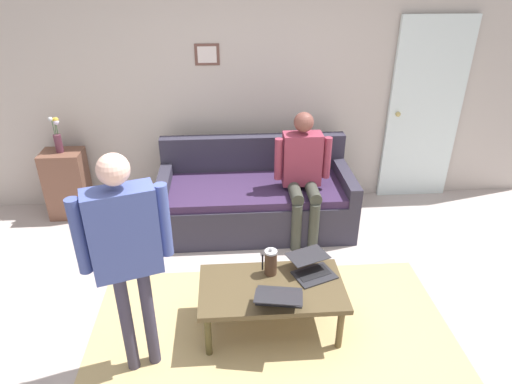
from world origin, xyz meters
TOP-DOWN VIEW (x-y plane):
  - ground_plane at (0.00, 0.00)m, footprint 7.68×7.68m
  - area_rug at (-0.11, 0.08)m, footprint 2.76×1.64m
  - back_wall at (0.00, -2.20)m, footprint 7.04×0.11m
  - interior_door at (-2.02, -2.11)m, footprint 0.82×0.09m
  - couch at (-0.09, -1.55)m, footprint 1.97×0.90m
  - coffee_table at (-0.11, -0.02)m, footprint 1.07×0.59m
  - laptop_left at (-0.14, 0.14)m, footprint 0.38×0.37m
  - laptop_center at (-0.43, -0.16)m, footprint 0.40×0.41m
  - french_press at (-0.11, -0.17)m, footprint 0.12×0.10m
  - side_shelf at (1.93, -1.90)m, footprint 0.42×0.32m
  - flower_vase at (1.93, -1.90)m, footprint 0.10×0.08m
  - person_standing at (0.82, 0.27)m, footprint 0.57×0.29m
  - person_seated at (-0.54, -1.32)m, footprint 0.55×0.51m

SIDE VIEW (x-z plane):
  - ground_plane at x=0.00m, z-range 0.00..0.00m
  - area_rug at x=-0.11m, z-range 0.00..0.01m
  - couch at x=-0.09m, z-range -0.13..0.75m
  - coffee_table at x=-0.11m, z-range 0.16..0.56m
  - side_shelf at x=1.93m, z-range 0.00..0.75m
  - laptop_left at x=-0.14m, z-range 0.38..0.51m
  - laptop_center at x=-0.43m, z-range 0.39..0.51m
  - french_press at x=-0.11m, z-range 0.39..0.63m
  - person_seated at x=-0.54m, z-range 0.09..1.37m
  - flower_vase at x=1.93m, z-range 0.72..1.11m
  - interior_door at x=-2.02m, z-range 0.00..2.05m
  - person_standing at x=0.82m, z-range 0.23..1.84m
  - back_wall at x=0.00m, z-range 0.00..2.70m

